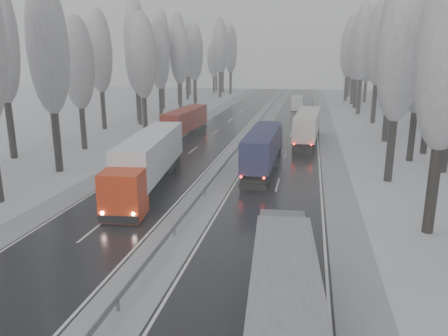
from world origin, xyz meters
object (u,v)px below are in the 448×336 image
(truck_red_red, at_px, (183,122))
(truck_red_white, at_px, (148,159))
(truck_blue_box, at_px, (264,146))
(truck_grey_tarp, at_px, (284,306))
(box_truck_distant, at_px, (297,103))
(truck_cream_box, at_px, (308,124))

(truck_red_red, bearing_deg, truck_red_white, -78.21)
(truck_blue_box, height_order, truck_red_white, truck_red_white)
(truck_blue_box, bearing_deg, truck_grey_tarp, -81.99)
(truck_grey_tarp, bearing_deg, truck_red_red, 106.76)
(truck_grey_tarp, relative_size, truck_red_white, 0.85)
(truck_red_red, bearing_deg, truck_grey_tarp, -66.17)
(truck_red_white, bearing_deg, truck_red_red, 92.53)
(truck_blue_box, height_order, truck_red_red, truck_blue_box)
(truck_blue_box, xyz_separation_m, truck_red_white, (-8.39, -8.24, 0.26))
(box_truck_distant, distance_m, truck_red_red, 36.88)
(truck_blue_box, bearing_deg, truck_red_red, 132.85)
(truck_red_red, bearing_deg, box_truck_distant, 71.61)
(truck_red_white, bearing_deg, truck_cream_box, 54.26)
(truck_cream_box, bearing_deg, truck_red_red, -173.26)
(truck_red_white, height_order, truck_red_red, truck_red_white)
(truck_cream_box, bearing_deg, truck_grey_tarp, -87.23)
(truck_grey_tarp, height_order, box_truck_distant, truck_grey_tarp)
(truck_grey_tarp, distance_m, truck_red_red, 42.45)
(truck_grey_tarp, xyz_separation_m, truck_blue_box, (-3.50, 26.75, 0.12))
(truck_red_white, bearing_deg, truck_blue_box, 38.05)
(box_truck_distant, height_order, truck_red_white, truck_red_white)
(box_truck_distant, relative_size, truck_red_red, 0.49)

